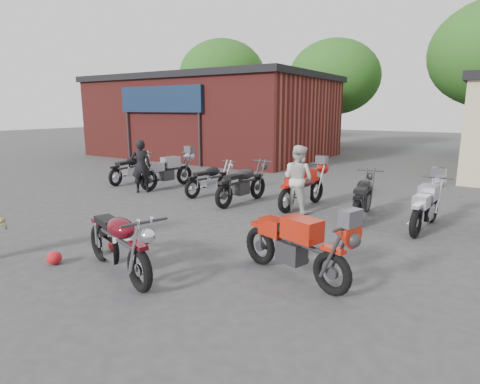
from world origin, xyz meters
The scene contains 16 objects.
ground centered at (0.00, 0.00, 0.00)m, with size 90.00×90.00×0.00m, color #37383A.
brick_building centered at (-9.00, 14.00, 2.00)m, with size 12.00×8.00×4.00m, color maroon.
tree_0 centered at (-14.00, 22.00, 4.10)m, with size 6.56×6.56×8.20m, color #204E14, non-canonical shape.
tree_1 centered at (-5.00, 22.00, 3.70)m, with size 5.92×5.92×7.40m, color #204E14, non-canonical shape.
vintage_motorcycle centered at (-0.19, -0.29, 0.61)m, with size 2.11×0.70×1.23m, color #530A14, non-canonical shape.
sportbike centered at (2.16, 1.08, 0.60)m, with size 2.06×0.68×1.19m, color red, non-canonical shape.
helmet centered at (-1.49, -0.58, 0.11)m, with size 0.25×0.25×0.23m, color red.
person_dark centered at (-4.66, 4.44, 0.82)m, with size 0.60×0.39×1.65m, color black.
person_light centered at (0.45, 4.87, 0.85)m, with size 0.83×0.64×1.70m, color silver.
row_bike_0 centered at (-6.24, 5.41, 0.56)m, with size 1.94×0.64×1.13m, color black, non-canonical shape.
row_bike_1 centered at (-4.52, 5.49, 0.61)m, with size 2.09×0.69×1.21m, color #9597A3, non-canonical shape.
row_bike_2 centered at (-2.65, 5.30, 0.53)m, with size 1.83×0.60×1.06m, color black, non-canonical shape.
row_bike_3 centered at (-1.23, 4.92, 0.61)m, with size 2.10×0.69×1.22m, color black, non-canonical shape.
row_bike_4 centered at (0.37, 5.38, 0.60)m, with size 2.06×0.68×1.19m, color red, non-canonical shape.
row_bike_5 centered at (2.02, 5.12, 0.59)m, with size 2.02×0.67×1.17m, color black, non-canonical shape.
row_bike_6 centered at (3.42, 4.98, 0.58)m, with size 1.99×0.66×1.15m, color #9A9BA8, non-canonical shape.
Camera 1 is at (4.60, -4.23, 2.58)m, focal length 30.00 mm.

